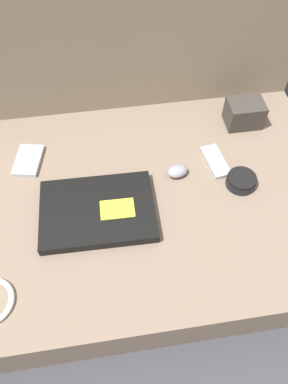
{
  "coord_description": "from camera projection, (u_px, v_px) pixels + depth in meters",
  "views": [
    {
      "loc": [
        -0.09,
        -0.59,
        1.0
      ],
      "look_at": [
        0.0,
        0.0,
        0.16
      ],
      "focal_mm": 35.0,
      "sensor_mm": 36.0,
      "label": 1
    }
  ],
  "objects": [
    {
      "name": "phone_silver",
      "position": [
        28.0,
        160.0,
        1.11
      ],
      "size": [
        0.09,
        0.13,
        0.01
      ],
      "rotation": [
        0.0,
        0.0,
        -0.21
      ],
      "color": "#B7B7BC",
      "rests_on": "couch_seat"
    },
    {
      "name": "laptop",
      "position": [
        98.0,
        211.0,
        1.0
      ],
      "size": [
        0.31,
        0.22,
        0.03
      ],
      "rotation": [
        0.0,
        0.0,
        -0.02
      ],
      "color": "black",
      "rests_on": "couch_seat"
    },
    {
      "name": "computer_mouse",
      "position": [
        177.0,
        171.0,
        1.08
      ],
      "size": [
        0.07,
        0.06,
        0.03
      ],
      "rotation": [
        0.0,
        0.0,
        0.24
      ],
      "color": "gray",
      "rests_on": "couch_seat"
    },
    {
      "name": "couch_seat",
      "position": [
        144.0,
        210.0,
        1.1
      ],
      "size": [
        1.1,
        0.74,
        0.14
      ],
      "color": "#7A6656",
      "rests_on": "ground_plane"
    },
    {
      "name": "phone_black",
      "position": [
        215.0,
        161.0,
        1.11
      ],
      "size": [
        0.07,
        0.13,
        0.01
      ],
      "rotation": [
        0.0,
        0.0,
        0.14
      ],
      "color": "#99999E",
      "rests_on": "couch_seat"
    },
    {
      "name": "ground_plane",
      "position": [
        144.0,
        223.0,
        1.16
      ],
      "size": [
        8.0,
        8.0,
        0.0
      ],
      "primitive_type": "plane",
      "color": "#38383D"
    },
    {
      "name": "couch_backrest",
      "position": [
        122.0,
        52.0,
        1.2
      ],
      "size": [
        1.1,
        0.2,
        0.57
      ],
      "color": "#7F705B",
      "rests_on": "ground_plane"
    },
    {
      "name": "speaker_puck",
      "position": [
        242.0,
        182.0,
        1.05
      ],
      "size": [
        0.08,
        0.08,
        0.03
      ],
      "color": "black",
      "rests_on": "couch_seat"
    },
    {
      "name": "camera_pouch",
      "position": [
        244.0,
        113.0,
        1.18
      ],
      "size": [
        0.11,
        0.08,
        0.08
      ],
      "color": "#38332D",
      "rests_on": "couch_seat"
    }
  ]
}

